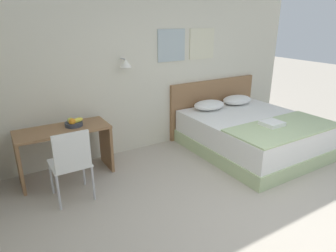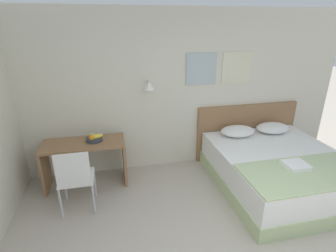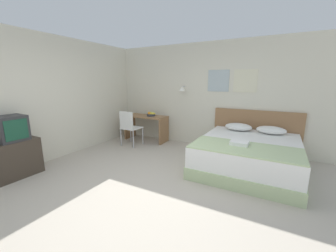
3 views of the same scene
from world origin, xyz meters
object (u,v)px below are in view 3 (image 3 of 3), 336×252
(headboard, at_px, (255,132))
(tv_stand, at_px, (15,159))
(throw_blanket, at_px, (244,148))
(folded_towel_near_foot, at_px, (239,143))
(pillow_left, at_px, (238,127))
(desk_chair, at_px, (129,126))
(pillow_right, at_px, (271,130))
(desk, at_px, (146,123))
(bed, at_px, (248,155))
(television, at_px, (10,128))
(fruit_bowl, at_px, (151,114))

(headboard, height_order, tv_stand, headboard)
(throw_blanket, bearing_deg, folded_towel_near_foot, 126.07)
(pillow_left, height_order, desk_chair, desk_chair)
(pillow_right, distance_m, throw_blanket, 1.39)
(throw_blanket, relative_size, desk, 1.43)
(pillow_right, height_order, folded_towel_near_foot, pillow_right)
(desk_chair, bearing_deg, throw_blanket, -12.36)
(desk, bearing_deg, desk_chair, -96.13)
(desk_chair, bearing_deg, folded_towel_near_foot, -10.05)
(headboard, distance_m, tv_stand, 4.96)
(headboard, bearing_deg, tv_stand, -136.77)
(bed, bearing_deg, desk, 165.85)
(television, bearing_deg, pillow_right, 38.16)
(desk, distance_m, tv_stand, 3.16)
(throw_blanket, height_order, fruit_bowl, fruit_bowl)
(throw_blanket, bearing_deg, pillow_right, 75.94)
(folded_towel_near_foot, height_order, tv_stand, folded_towel_near_foot)
(folded_towel_near_foot, distance_m, television, 3.99)
(pillow_left, relative_size, pillow_right, 1.00)
(throw_blanket, bearing_deg, headboard, 90.00)
(throw_blanket, xyz_separation_m, folded_towel_near_foot, (-0.10, 0.14, 0.04))
(throw_blanket, bearing_deg, pillow_left, 104.06)
(pillow_right, distance_m, tv_stand, 5.03)
(pillow_left, bearing_deg, desk, -179.39)
(pillow_left, relative_size, folded_towel_near_foot, 1.97)
(headboard, bearing_deg, television, -136.74)
(tv_stand, relative_size, television, 1.67)
(folded_towel_near_foot, bearing_deg, desk_chair, 169.95)
(pillow_left, bearing_deg, desk_chair, -165.11)
(television, bearing_deg, desk, 77.00)
(headboard, distance_m, television, 4.97)
(tv_stand, xyz_separation_m, television, (0.00, 0.00, 0.56))
(fruit_bowl, relative_size, tv_stand, 0.36)
(pillow_left, relative_size, throw_blanket, 0.34)
(throw_blanket, height_order, desk, desk)
(pillow_right, bearing_deg, pillow_left, 180.00)
(throw_blanket, height_order, tv_stand, tv_stand)
(throw_blanket, bearing_deg, fruit_bowl, 153.94)
(fruit_bowl, bearing_deg, television, -105.80)
(desk_chair, distance_m, fruit_bowl, 0.76)
(bed, relative_size, tv_stand, 2.75)
(television, bearing_deg, folded_towel_near_foot, 28.38)
(headboard, height_order, folded_towel_near_foot, headboard)
(bed, distance_m, folded_towel_near_foot, 0.58)
(pillow_left, xyz_separation_m, desk, (-2.56, -0.03, -0.15))
(pillow_left, relative_size, desk, 0.49)
(throw_blanket, relative_size, tv_stand, 2.37)
(headboard, distance_m, desk_chair, 3.13)
(pillow_left, xyz_separation_m, fruit_bowl, (-2.39, -0.01, 0.11))
(folded_towel_near_foot, xyz_separation_m, television, (-3.50, -1.89, 0.25))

